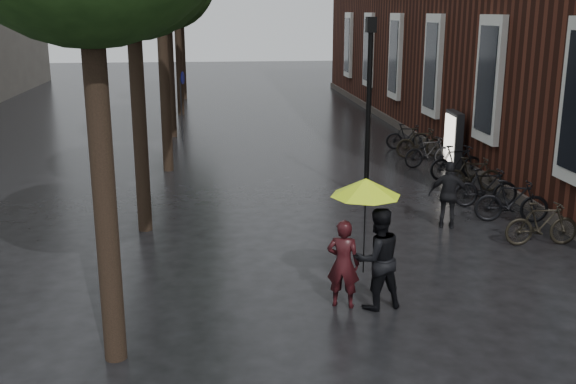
{
  "coord_description": "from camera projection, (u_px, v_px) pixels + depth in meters",
  "views": [
    {
      "loc": [
        -2.52,
        -8.09,
        4.91
      ],
      "look_at": [
        -0.97,
        5.36,
        1.25
      ],
      "focal_mm": 42.0,
      "sensor_mm": 36.0,
      "label": 1
    }
  ],
  "objects": [
    {
      "name": "parked_bicycles",
      "position": [
        459.0,
        168.0,
        19.44
      ],
      "size": [
        2.09,
        11.07,
        1.04
      ],
      "color": "black",
      "rests_on": "ground"
    },
    {
      "name": "ad_lightbox",
      "position": [
        453.0,
        140.0,
        21.51
      ],
      "size": [
        0.28,
        1.2,
        1.82
      ],
      "rotation": [
        0.0,
        0.0,
        -0.06
      ],
      "color": "black",
      "rests_on": "ground"
    },
    {
      "name": "ground",
      "position": [
        402.0,
        377.0,
        9.32
      ],
      "size": [
        120.0,
        120.0,
        0.0
      ],
      "primitive_type": "plane",
      "color": "black"
    },
    {
      "name": "person_black",
      "position": [
        377.0,
        258.0,
        11.3
      ],
      "size": [
        0.99,
        0.84,
        1.77
      ],
      "primitive_type": "imported",
      "rotation": [
        0.0,
        0.0,
        3.37
      ],
      "color": "black",
      "rests_on": "ground"
    },
    {
      "name": "lime_umbrella",
      "position": [
        366.0,
        187.0,
        11.08
      ],
      "size": [
        1.18,
        1.18,
        1.74
      ],
      "rotation": [
        0.0,
        0.0,
        0.16
      ],
      "color": "black",
      "rests_on": "ground"
    },
    {
      "name": "lamp_post",
      "position": [
        369.0,
        91.0,
        17.44
      ],
      "size": [
        0.24,
        0.24,
        4.76
      ],
      "rotation": [
        0.0,
        0.0,
        0.13
      ],
      "color": "black",
      "rests_on": "ground"
    },
    {
      "name": "pedestrian_walking",
      "position": [
        449.0,
        195.0,
        15.55
      ],
      "size": [
        1.0,
        0.66,
        1.58
      ],
      "primitive_type": "imported",
      "rotation": [
        0.0,
        0.0,
        2.82
      ],
      "color": "black",
      "rests_on": "ground"
    },
    {
      "name": "cycle_sign",
      "position": [
        182.0,
        95.0,
        26.02
      ],
      "size": [
        0.14,
        0.48,
        2.64
      ],
      "rotation": [
        0.0,
        0.0,
        -0.21
      ],
      "color": "#262628",
      "rests_on": "ground"
    },
    {
      "name": "person_burgundy",
      "position": [
        343.0,
        264.0,
        11.37
      ],
      "size": [
        0.66,
        0.55,
        1.55
      ],
      "primitive_type": "imported",
      "rotation": [
        0.0,
        0.0,
        2.78
      ],
      "color": "black",
      "rests_on": "ground"
    }
  ]
}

